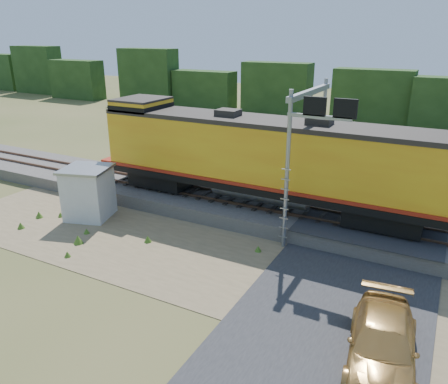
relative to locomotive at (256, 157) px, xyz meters
The scene contains 11 objects.
ground 7.01m from the locomotive, 95.29° to the right, with size 140.00×140.00×0.00m, color #475123.
ballast 3.23m from the locomotive, behind, with size 70.00×5.00×0.80m, color slate.
rails 2.76m from the locomotive, behind, with size 70.00×1.54×0.16m.
dirt_shoulder 7.04m from the locomotive, 114.92° to the right, with size 26.00×8.00×0.03m, color #8C7754.
road 9.02m from the locomotive, 39.21° to the right, with size 7.00×66.00×0.86m.
tree_line_north 32.01m from the locomotive, 90.99° to the left, with size 130.00×3.00×6.50m.
weed_clumps 8.01m from the locomotive, 124.50° to the right, with size 15.00×6.20×0.56m, color #436D1F, non-canonical shape.
locomotive is the anchor object (origin of this frame).
shed 9.69m from the locomotive, 151.68° to the right, with size 3.13×3.13×2.97m.
signal_gantry 3.92m from the locomotive, 12.02° to the right, with size 3.04×6.20×7.68m.
car 12.70m from the locomotive, 46.98° to the right, with size 2.10×5.16×1.50m, color #B48743.
Camera 1 is at (9.87, -15.38, 10.00)m, focal length 35.00 mm.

